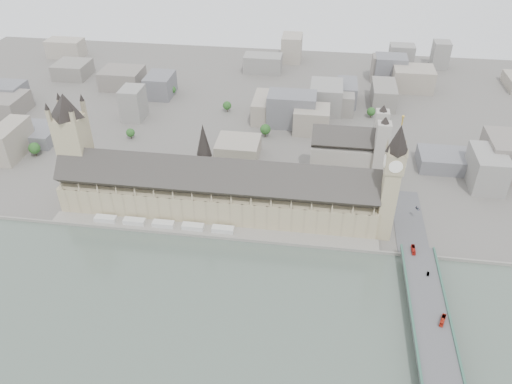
# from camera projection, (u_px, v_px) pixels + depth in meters

# --- Properties ---
(ground) EXTENTS (900.00, 900.00, 0.00)m
(ground) POSITION_uv_depth(u_px,v_px,m) (213.00, 227.00, 414.33)
(ground) COLOR #595651
(ground) RESTS_ON ground
(embankment_wall) EXTENTS (600.00, 1.50, 3.00)m
(embankment_wall) POSITION_uv_depth(u_px,v_px,m) (209.00, 237.00, 401.26)
(embankment_wall) COLOR slate
(embankment_wall) RESTS_ON ground
(river_terrace) EXTENTS (270.00, 15.00, 2.00)m
(river_terrace) POSITION_uv_depth(u_px,v_px,m) (211.00, 231.00, 407.65)
(river_terrace) COLOR slate
(river_terrace) RESTS_ON ground
(terrace_tents) EXTENTS (118.00, 7.00, 4.00)m
(terrace_tents) POSITION_uv_depth(u_px,v_px,m) (163.00, 224.00, 410.98)
(terrace_tents) COLOR silver
(terrace_tents) RESTS_ON river_terrace
(palace_of_westminster) EXTENTS (265.00, 40.73, 55.44)m
(palace_of_westminster) POSITION_uv_depth(u_px,v_px,m) (217.00, 191.00, 417.48)
(palace_of_westminster) COLOR tan
(palace_of_westminster) RESTS_ON ground
(elizabeth_tower) EXTENTS (17.00, 17.00, 107.50)m
(elizabeth_tower) POSITION_uv_depth(u_px,v_px,m) (392.00, 175.00, 371.87)
(elizabeth_tower) COLOR tan
(elizabeth_tower) RESTS_ON ground
(victoria_tower) EXTENTS (30.00, 30.00, 100.00)m
(victoria_tower) POSITION_uv_depth(u_px,v_px,m) (74.00, 143.00, 418.27)
(victoria_tower) COLOR tan
(victoria_tower) RESTS_ON ground
(central_tower) EXTENTS (13.00, 13.00, 48.00)m
(central_tower) POSITION_uv_depth(u_px,v_px,m) (204.00, 150.00, 403.76)
(central_tower) COLOR #84735B
(central_tower) RESTS_ON ground
(westminster_bridge) EXTENTS (25.00, 325.00, 10.25)m
(westminster_bridge) POSITION_uv_depth(u_px,v_px,m) (430.00, 326.00, 321.37)
(westminster_bridge) COLOR #474749
(westminster_bridge) RESTS_ON ground
(bridge_parapets) EXTENTS (25.00, 235.00, 1.15)m
(bridge_parapets) POSITION_uv_depth(u_px,v_px,m) (443.00, 381.00, 281.88)
(bridge_parapets) COLOR #325B4A
(bridge_parapets) RESTS_ON westminster_bridge
(westminster_abbey) EXTENTS (68.00, 36.00, 64.00)m
(westminster_abbey) POSITION_uv_depth(u_px,v_px,m) (350.00, 153.00, 464.64)
(westminster_abbey) COLOR gray
(westminster_abbey) RESTS_ON ground
(city_skyline_inland) EXTENTS (720.00, 360.00, 38.00)m
(city_skyline_inland) POSITION_uv_depth(u_px,v_px,m) (255.00, 89.00, 603.14)
(city_skyline_inland) COLOR gray
(city_skyline_inland) RESTS_ON ground
(park_trees) EXTENTS (110.00, 30.00, 15.00)m
(park_trees) POSITION_uv_depth(u_px,v_px,m) (216.00, 179.00, 460.11)
(park_trees) COLOR #1E4317
(park_trees) RESTS_ON ground
(red_bus_north) EXTENTS (2.73, 10.58, 2.93)m
(red_bus_north) POSITION_uv_depth(u_px,v_px,m) (413.00, 250.00, 373.00)
(red_bus_north) COLOR red
(red_bus_north) RESTS_ON westminster_bridge
(red_bus_south) EXTENTS (5.99, 10.69, 2.92)m
(red_bus_south) POSITION_uv_depth(u_px,v_px,m) (443.00, 320.00, 317.27)
(red_bus_south) COLOR red
(red_bus_south) RESTS_ON westminster_bridge
(car_silver) EXTENTS (2.26, 4.38, 1.37)m
(car_silver) POSITION_uv_depth(u_px,v_px,m) (428.00, 274.00, 352.93)
(car_silver) COLOR gray
(car_silver) RESTS_ON westminster_bridge
(car_approach) EXTENTS (3.81, 5.26, 1.41)m
(car_approach) POSITION_uv_depth(u_px,v_px,m) (417.00, 208.00, 416.92)
(car_approach) COLOR gray
(car_approach) RESTS_ON westminster_bridge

